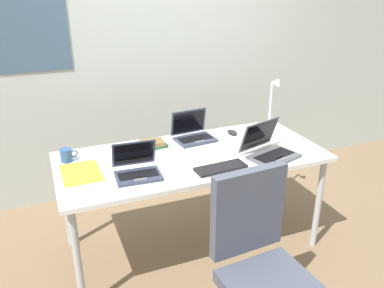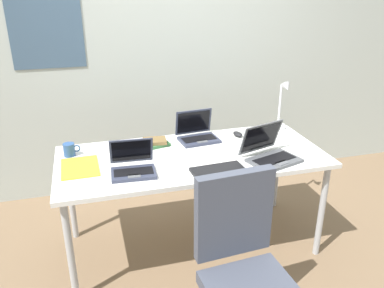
{
  "view_description": "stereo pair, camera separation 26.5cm",
  "coord_description": "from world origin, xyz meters",
  "px_view_note": "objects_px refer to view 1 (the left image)",
  "views": [
    {
      "loc": [
        -0.91,
        -2.27,
        1.86
      ],
      "look_at": [
        0.0,
        0.0,
        0.82
      ],
      "focal_mm": 37.02,
      "sensor_mm": 36.0,
      "label": 1
    },
    {
      "loc": [
        -0.66,
        -2.36,
        1.86
      ],
      "look_at": [
        0.0,
        0.0,
        0.82
      ],
      "focal_mm": 37.02,
      "sensor_mm": 36.0,
      "label": 2
    }
  ],
  "objects_px": {
    "desk_lamp": "(273,103)",
    "office_chair": "(263,282)",
    "laptop_far_corner": "(193,134)",
    "paper_folder_front_right": "(81,172)",
    "book_stack": "(152,144)",
    "computer_mouse": "(232,132)",
    "cell_phone": "(128,157)",
    "external_keyboard": "(221,168)",
    "coffee_mug": "(67,155)",
    "laptop_back_right": "(269,150)",
    "laptop_center": "(137,169)"
  },
  "relations": [
    {
      "from": "laptop_back_right",
      "to": "office_chair",
      "type": "height_order",
      "value": "laptop_back_right"
    },
    {
      "from": "coffee_mug",
      "to": "office_chair",
      "type": "height_order",
      "value": "office_chair"
    },
    {
      "from": "computer_mouse",
      "to": "paper_folder_front_right",
      "type": "xyz_separation_m",
      "value": [
        -1.16,
        -0.23,
        -0.01
      ]
    },
    {
      "from": "laptop_far_corner",
      "to": "computer_mouse",
      "type": "xyz_separation_m",
      "value": [
        0.31,
        -0.02,
        -0.03
      ]
    },
    {
      "from": "laptop_back_right",
      "to": "coffee_mug",
      "type": "xyz_separation_m",
      "value": [
        -1.27,
        0.42,
        -0.0
      ]
    },
    {
      "from": "external_keyboard",
      "to": "office_chair",
      "type": "relative_size",
      "value": 0.34
    },
    {
      "from": "desk_lamp",
      "to": "book_stack",
      "type": "height_order",
      "value": "desk_lamp"
    },
    {
      "from": "cell_phone",
      "to": "office_chair",
      "type": "relative_size",
      "value": 0.14
    },
    {
      "from": "laptop_center",
      "to": "book_stack",
      "type": "bearing_deg",
      "value": 61.56
    },
    {
      "from": "desk_lamp",
      "to": "office_chair",
      "type": "bearing_deg",
      "value": -122.9
    },
    {
      "from": "external_keyboard",
      "to": "computer_mouse",
      "type": "xyz_separation_m",
      "value": [
        0.34,
        0.51,
        0.01
      ]
    },
    {
      "from": "desk_lamp",
      "to": "coffee_mug",
      "type": "relative_size",
      "value": 3.54
    },
    {
      "from": "desk_lamp",
      "to": "paper_folder_front_right",
      "type": "height_order",
      "value": "desk_lamp"
    },
    {
      "from": "laptop_far_corner",
      "to": "computer_mouse",
      "type": "height_order",
      "value": "laptop_far_corner"
    },
    {
      "from": "laptop_far_corner",
      "to": "office_chair",
      "type": "distance_m",
      "value": 1.23
    },
    {
      "from": "laptop_center",
      "to": "laptop_far_corner",
      "type": "relative_size",
      "value": 0.95
    },
    {
      "from": "desk_lamp",
      "to": "paper_folder_front_right",
      "type": "bearing_deg",
      "value": -169.99
    },
    {
      "from": "paper_folder_front_right",
      "to": "coffee_mug",
      "type": "xyz_separation_m",
      "value": [
        -0.06,
        0.2,
        0.04
      ]
    },
    {
      "from": "paper_folder_front_right",
      "to": "cell_phone",
      "type": "bearing_deg",
      "value": 18.82
    },
    {
      "from": "desk_lamp",
      "to": "office_chair",
      "type": "relative_size",
      "value": 0.41
    },
    {
      "from": "paper_folder_front_right",
      "to": "laptop_back_right",
      "type": "bearing_deg",
      "value": -10.01
    },
    {
      "from": "external_keyboard",
      "to": "office_chair",
      "type": "distance_m",
      "value": 0.73
    },
    {
      "from": "desk_lamp",
      "to": "cell_phone",
      "type": "height_order",
      "value": "desk_lamp"
    },
    {
      "from": "laptop_far_corner",
      "to": "external_keyboard",
      "type": "distance_m",
      "value": 0.53
    },
    {
      "from": "laptop_far_corner",
      "to": "paper_folder_front_right",
      "type": "height_order",
      "value": "laptop_far_corner"
    },
    {
      "from": "coffee_mug",
      "to": "external_keyboard",
      "type": "bearing_deg",
      "value": -28.46
    },
    {
      "from": "book_stack",
      "to": "office_chair",
      "type": "bearing_deg",
      "value": -77.85
    },
    {
      "from": "external_keyboard",
      "to": "coffee_mug",
      "type": "height_order",
      "value": "coffee_mug"
    },
    {
      "from": "laptop_back_right",
      "to": "external_keyboard",
      "type": "distance_m",
      "value": 0.4
    },
    {
      "from": "external_keyboard",
      "to": "office_chair",
      "type": "xyz_separation_m",
      "value": [
        -0.06,
        -0.64,
        -0.35
      ]
    },
    {
      "from": "book_stack",
      "to": "laptop_center",
      "type": "bearing_deg",
      "value": -118.44
    },
    {
      "from": "computer_mouse",
      "to": "paper_folder_front_right",
      "type": "relative_size",
      "value": 0.31
    },
    {
      "from": "cell_phone",
      "to": "external_keyboard",
      "type": "bearing_deg",
      "value": -70.61
    },
    {
      "from": "cell_phone",
      "to": "office_chair",
      "type": "bearing_deg",
      "value": -99.61
    },
    {
      "from": "book_stack",
      "to": "coffee_mug",
      "type": "relative_size",
      "value": 1.99
    },
    {
      "from": "desk_lamp",
      "to": "book_stack",
      "type": "relative_size",
      "value": 1.78
    },
    {
      "from": "laptop_back_right",
      "to": "book_stack",
      "type": "bearing_deg",
      "value": 147.62
    },
    {
      "from": "computer_mouse",
      "to": "office_chair",
      "type": "height_order",
      "value": "office_chair"
    },
    {
      "from": "laptop_back_right",
      "to": "paper_folder_front_right",
      "type": "height_order",
      "value": "laptop_back_right"
    },
    {
      "from": "book_stack",
      "to": "paper_folder_front_right",
      "type": "bearing_deg",
      "value": -156.8
    },
    {
      "from": "laptop_far_corner",
      "to": "paper_folder_front_right",
      "type": "xyz_separation_m",
      "value": [
        -0.85,
        -0.25,
        -0.04
      ]
    },
    {
      "from": "cell_phone",
      "to": "desk_lamp",
      "type": "bearing_deg",
      "value": -25.42
    },
    {
      "from": "external_keyboard",
      "to": "book_stack",
      "type": "bearing_deg",
      "value": 117.83
    },
    {
      "from": "laptop_far_corner",
      "to": "paper_folder_front_right",
      "type": "distance_m",
      "value": 0.89
    },
    {
      "from": "laptop_back_right",
      "to": "book_stack",
      "type": "relative_size",
      "value": 1.74
    },
    {
      "from": "desk_lamp",
      "to": "laptop_far_corner",
      "type": "xyz_separation_m",
      "value": [
        -0.69,
        -0.02,
        -0.15
      ]
    },
    {
      "from": "desk_lamp",
      "to": "laptop_far_corner",
      "type": "bearing_deg",
      "value": -178.2
    },
    {
      "from": "computer_mouse",
      "to": "laptop_center",
      "type": "bearing_deg",
      "value": -168.05
    },
    {
      "from": "cell_phone",
      "to": "paper_folder_front_right",
      "type": "relative_size",
      "value": 0.44
    },
    {
      "from": "desk_lamp",
      "to": "coffee_mug",
      "type": "height_order",
      "value": "desk_lamp"
    }
  ]
}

